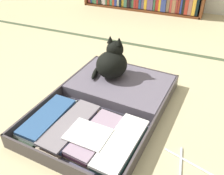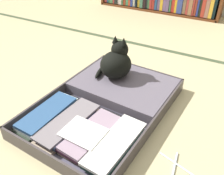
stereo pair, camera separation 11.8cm
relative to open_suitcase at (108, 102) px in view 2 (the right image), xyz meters
name	(u,v)px [view 2 (the right image)]	position (x,y,z in m)	size (l,w,h in m)	color
ground_plane	(93,119)	(-0.03, -0.14, -0.04)	(10.00, 10.00, 0.00)	tan
tatami_border	(157,48)	(-0.03, 0.99, -0.04)	(4.80, 0.05, 0.00)	#3B4930
open_suitcase	(108,102)	(0.00, 0.00, 0.00)	(0.74, 1.04, 0.09)	#3E3839
black_cat	(117,62)	(-0.07, 0.25, 0.15)	(0.26, 0.24, 0.28)	black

